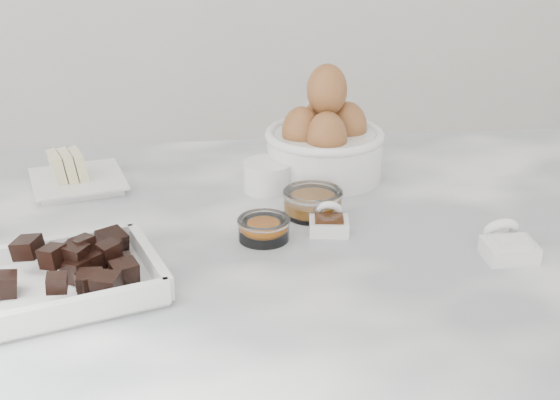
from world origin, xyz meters
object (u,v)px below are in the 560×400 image
Objects in this scene: honey_bowl at (313,202)px; salt_spoon at (507,244)px; chocolate_dish at (59,275)px; egg_bowl at (324,141)px; butter_plate at (76,175)px; vanilla_spoon at (329,221)px; zest_bowl at (264,228)px; sugar_ramekin at (268,175)px.

honey_bowl is 0.27m from salt_spoon.
chocolate_dish is 1.41× the size of egg_bowl.
chocolate_dish is at bearing -137.18° from egg_bowl.
vanilla_spoon is at bearing -28.71° from butter_plate.
vanilla_spoon is 0.23m from salt_spoon.
butter_plate is at bearing 141.64° from zest_bowl.
sugar_ramekin is at bearing 82.90° from zest_bowl.
chocolate_dish is 3.48× the size of salt_spoon.
salt_spoon is at bearing -27.25° from butter_plate.
vanilla_spoon is at bearing -97.20° from egg_bowl.
sugar_ramekin is at bearing -152.95° from egg_bowl.
sugar_ramekin is 1.06× the size of zest_bowl.
sugar_ramekin is at bearing 138.30° from salt_spoon.
salt_spoon is at bearing -57.93° from egg_bowl.
sugar_ramekin is 0.11m from honey_bowl.
butter_plate is 2.36× the size of zest_bowl.
butter_plate is at bearing -179.57° from egg_bowl.
sugar_ramekin is 0.17m from zest_bowl.
chocolate_dish is 0.49m from egg_bowl.
chocolate_dish reaches higher than zest_bowl.
salt_spoon reaches higher than honey_bowl.
salt_spoon is (0.22, -0.15, -0.00)m from honey_bowl.
egg_bowl is at bearing 82.80° from vanilla_spoon.
honey_bowl is at bearing -60.70° from sugar_ramekin.
vanilla_spoon is 0.90× the size of salt_spoon.
vanilla_spoon is (-0.03, -0.20, -0.04)m from egg_bowl.
egg_bowl is (0.36, 0.33, 0.03)m from chocolate_dish.
butter_plate is 0.37m from honey_bowl.
honey_bowl is (0.32, 0.19, -0.00)m from chocolate_dish.
chocolate_dish is 0.54m from salt_spoon.
zest_bowl is at bearing -169.32° from vanilla_spoon.
chocolate_dish is at bearing -154.57° from zest_bowl.
zest_bowl is at bearing -136.42° from honey_bowl.
honey_bowl is 0.10m from zest_bowl.
chocolate_dish reaches higher than butter_plate.
egg_bowl is 0.20m from vanilla_spoon.
salt_spoon is at bearing -24.68° from vanilla_spoon.
sugar_ramekin is (0.26, 0.28, 0.00)m from chocolate_dish.
salt_spoon is (0.54, 0.04, -0.01)m from chocolate_dish.
honey_bowl is (-0.04, -0.14, -0.04)m from egg_bowl.
butter_plate is 0.29m from sugar_ramekin.
butter_plate is 2.18× the size of salt_spoon.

